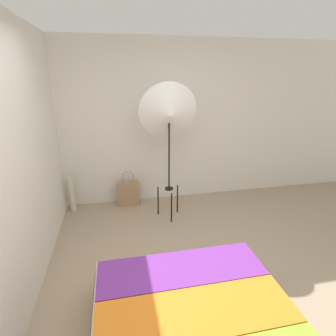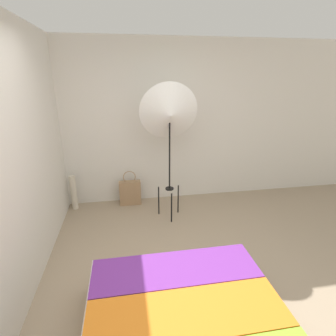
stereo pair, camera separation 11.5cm
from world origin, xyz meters
name	(u,v)px [view 1 (the left image)]	position (x,y,z in m)	size (l,w,h in m)	color
ground_plane	(191,307)	(0.00, 0.00, 0.00)	(14.00, 14.00, 0.00)	gray
wall_back	(152,124)	(0.00, 2.39, 1.30)	(8.00, 0.05, 2.60)	silver
wall_side_left	(29,154)	(-1.47, 1.00, 1.30)	(0.05, 8.00, 2.60)	silver
photo_umbrella	(169,115)	(0.14, 1.69, 1.55)	(0.81, 0.37, 1.98)	black
tote_bag	(129,193)	(-0.43, 2.20, 0.21)	(0.35, 0.12, 0.59)	#9E7A56
paper_roll	(72,194)	(-1.32, 2.19, 0.28)	(0.10, 0.10, 0.57)	beige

